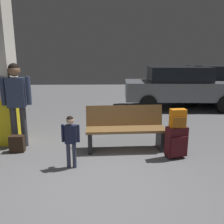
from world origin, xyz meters
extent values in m
cube|color=slate|center=(0.00, 4.00, -0.05)|extent=(18.00, 18.00, 0.10)
cube|color=yellow|center=(-2.09, 2.05, 0.50)|extent=(0.57, 0.57, 1.00)
cube|color=brown|center=(0.55, 1.49, 0.44)|extent=(1.62, 0.50, 0.05)
cube|color=brown|center=(0.54, 1.74, 0.68)|extent=(1.60, 0.18, 0.42)
cube|color=black|center=(-0.17, 1.47, 0.21)|extent=(0.10, 0.40, 0.41)
cube|color=black|center=(1.27, 1.52, 0.21)|extent=(0.10, 0.40, 0.41)
cube|color=#471419|center=(1.47, 1.09, 0.32)|extent=(0.42, 0.29, 0.56)
cube|color=#471419|center=(1.49, 0.98, 0.26)|extent=(0.34, 0.11, 0.36)
cube|color=#A5A5AA|center=(1.45, 1.17, 0.59)|extent=(0.14, 0.06, 0.02)
cylinder|color=black|center=(1.29, 1.13, 0.02)|extent=(0.03, 0.05, 0.04)
cylinder|color=black|center=(1.60, 1.21, 0.02)|extent=(0.03, 0.05, 0.04)
cube|color=orange|center=(1.47, 1.09, 0.77)|extent=(0.29, 0.18, 0.34)
cube|color=#9E5918|center=(1.47, 0.99, 0.72)|extent=(0.23, 0.05, 0.19)
cylinder|color=black|center=(1.47, 1.09, 0.93)|extent=(0.06, 0.03, 0.02)
cylinder|color=#33384C|center=(-0.40, 0.73, 0.22)|extent=(0.07, 0.07, 0.45)
cylinder|color=#33384C|center=(-0.50, 0.74, 0.22)|extent=(0.07, 0.07, 0.45)
cube|color=#191E38|center=(-0.45, 0.73, 0.61)|extent=(0.19, 0.12, 0.32)
cylinder|color=#191E38|center=(-0.32, 0.72, 0.62)|extent=(0.05, 0.05, 0.30)
cylinder|color=#191E38|center=(-0.58, 0.74, 0.62)|extent=(0.05, 0.05, 0.30)
sphere|color=tan|center=(-0.45, 0.73, 0.85)|extent=(0.13, 0.13, 0.13)
sphere|color=black|center=(-0.45, 0.73, 0.87)|extent=(0.12, 0.12, 0.12)
cylinder|color=red|center=(-0.51, 0.83, 0.62)|extent=(0.06, 0.06, 0.10)
cylinder|color=red|center=(-0.51, 0.83, 0.70)|extent=(0.01, 0.01, 0.06)
cylinder|color=#38383D|center=(-1.59, 1.80, 0.43)|extent=(0.13, 0.13, 0.86)
cylinder|color=#38383D|center=(-1.78, 1.78, 0.43)|extent=(0.13, 0.13, 0.86)
cube|color=#2D3851|center=(-1.68, 1.79, 1.16)|extent=(0.37, 0.24, 0.61)
cylinder|color=#2D3851|center=(-1.44, 1.81, 1.19)|extent=(0.10, 0.10, 0.58)
cylinder|color=#2D3851|center=(-1.93, 1.77, 1.19)|extent=(0.10, 0.10, 0.58)
sphere|color=brown|center=(-1.68, 1.79, 1.60)|extent=(0.24, 0.24, 0.24)
sphere|color=black|center=(-1.68, 1.79, 1.64)|extent=(0.22, 0.22, 0.22)
cube|color=black|center=(-1.64, 1.47, 0.17)|extent=(0.29, 0.17, 0.34)
cube|color=#423328|center=(-1.64, 1.56, 0.12)|extent=(0.23, 0.04, 0.19)
cylinder|color=black|center=(-1.64, 1.47, 0.33)|extent=(0.06, 0.03, 0.02)
cube|color=navy|center=(4.78, 6.34, 0.67)|extent=(4.26, 2.13, 0.64)
cube|color=black|center=(4.63, 6.35, 1.25)|extent=(2.25, 1.76, 0.52)
cylinder|color=black|center=(3.57, 7.27, 0.30)|extent=(0.62, 0.26, 0.60)
cylinder|color=black|center=(3.40, 5.68, 0.30)|extent=(0.62, 0.26, 0.60)
cube|color=slate|center=(2.95, 5.51, 0.67)|extent=(4.20, 1.95, 0.64)
cube|color=black|center=(2.80, 5.52, 1.25)|extent=(2.19, 1.67, 0.52)
cylinder|color=black|center=(4.30, 6.23, 0.30)|extent=(0.61, 0.24, 0.60)
cylinder|color=black|center=(1.70, 6.39, 0.30)|extent=(0.61, 0.24, 0.60)
cylinder|color=black|center=(1.60, 4.79, 0.30)|extent=(0.61, 0.24, 0.60)
camera|label=1|loc=(0.12, -3.08, 1.89)|focal=38.13mm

